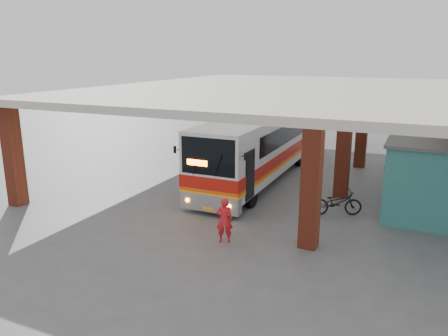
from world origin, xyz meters
TOP-DOWN VIEW (x-y plane):
  - ground at (0.00, 0.00)m, footprint 90.00×90.00m
  - brick_columns at (1.43, 5.00)m, footprint 20.10×21.60m
  - canopy_roof at (0.50, 6.50)m, footprint 21.00×23.00m
  - coach_bus at (-1.35, 4.17)m, footprint 2.67×12.41m
  - motorcycle at (3.28, 0.45)m, footprint 2.12×1.43m
  - pedestrian at (0.26, -3.84)m, footprint 0.69×0.59m
  - red_chair at (4.74, 8.69)m, footprint 0.53×0.53m

SIDE VIEW (x-z plane):
  - ground at x=0.00m, z-range 0.00..0.00m
  - red_chair at x=4.74m, z-range -0.03..0.80m
  - motorcycle at x=3.28m, z-range 0.00..1.05m
  - pedestrian at x=0.26m, z-range 0.00..1.60m
  - coach_bus at x=-1.35m, z-range -0.01..3.59m
  - brick_columns at x=1.43m, z-range 0.00..4.35m
  - canopy_roof at x=0.50m, z-range 4.35..4.65m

